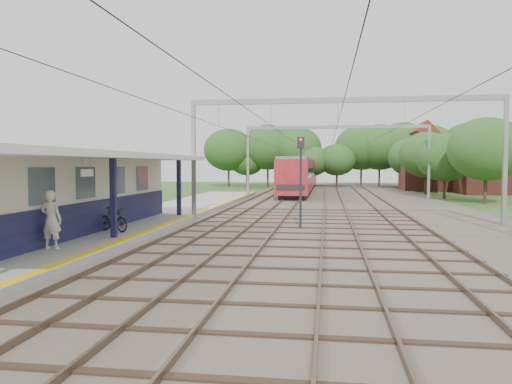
{
  "coord_description": "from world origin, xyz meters",
  "views": [
    {
      "loc": [
        2.65,
        -13.08,
        3.3
      ],
      "look_at": [
        -1.7,
        17.44,
        1.6
      ],
      "focal_mm": 35.0,
      "sensor_mm": 36.0,
      "label": 1
    }
  ],
  "objects_px": {
    "person": "(51,220)",
    "bicycle": "(113,219)",
    "signal_post": "(301,170)",
    "train": "(301,174)"
  },
  "relations": [
    {
      "from": "train",
      "to": "bicycle",
      "type": "bearing_deg",
      "value": -98.45
    },
    {
      "from": "bicycle",
      "to": "train",
      "type": "distance_m",
      "value": 41.92
    },
    {
      "from": "bicycle",
      "to": "train",
      "type": "height_order",
      "value": "train"
    },
    {
      "from": "bicycle",
      "to": "signal_post",
      "type": "relative_size",
      "value": 0.38
    },
    {
      "from": "train",
      "to": "signal_post",
      "type": "xyz_separation_m",
      "value": [
        1.85,
        -37.28,
        0.83
      ]
    },
    {
      "from": "bicycle",
      "to": "signal_post",
      "type": "height_order",
      "value": "signal_post"
    },
    {
      "from": "person",
      "to": "train",
      "type": "xyz_separation_m",
      "value": [
        6.37,
        46.04,
        0.8
      ]
    },
    {
      "from": "bicycle",
      "to": "person",
      "type": "bearing_deg",
      "value": -156.67
    },
    {
      "from": "bicycle",
      "to": "train",
      "type": "xyz_separation_m",
      "value": [
        6.15,
        41.44,
        1.29
      ]
    },
    {
      "from": "person",
      "to": "bicycle",
      "type": "distance_m",
      "value": 4.62
    }
  ]
}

